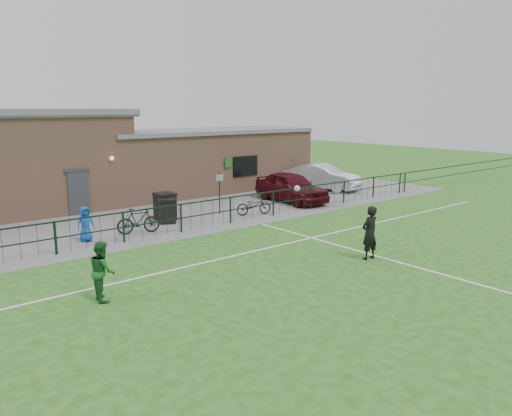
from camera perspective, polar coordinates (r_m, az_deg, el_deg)
ground at (r=15.76m, az=11.68°, el=-7.46°), size 90.00×90.00×0.00m
paving_strip at (r=26.11m, az=-11.88°, el=0.10°), size 34.00×13.00×0.02m
pitch_line_touch at (r=21.31m, az=-4.77°, el=-2.25°), size 28.00×0.10×0.01m
pitch_line_mid at (r=18.40m, az=1.98°, el=-4.44°), size 28.00×0.10×0.01m
pitch_line_perp at (r=17.29m, az=15.90°, el=-5.94°), size 0.10×16.00×0.01m
perimeter_fence at (r=21.34m, az=-5.10°, el=-0.60°), size 28.00×0.10×1.20m
wheelie_bin_left at (r=22.90m, az=-10.36°, el=0.08°), size 0.80×0.89×1.15m
wheelie_bin_right at (r=22.31m, az=-10.11°, el=-0.39°), size 0.93×0.97×1.02m
sign_post at (r=23.74m, az=-4.19°, el=1.68°), size 0.06×0.06×2.00m
car_maroon at (r=26.94m, az=4.03°, el=2.42°), size 2.24×4.84×1.60m
car_silver at (r=31.15m, az=7.56°, el=3.55°), size 2.99×5.04×1.57m
bicycle_d at (r=20.66m, az=-13.29°, el=-1.44°), size 1.80×0.92×1.04m
bicycle_e at (r=23.62m, az=-0.27°, el=0.30°), size 1.82×1.10×0.90m
spectator_child at (r=19.96m, az=-18.91°, el=-1.74°), size 0.68×0.46×1.36m
goalkeeper_kick at (r=17.15m, az=12.68°, el=-2.68°), size 1.00×3.28×2.22m
outfield_player at (r=13.89m, az=-17.15°, el=-6.87°), size 0.74×0.87×1.59m
ball_ground at (r=18.89m, az=-17.26°, el=-4.20°), size 0.22×0.22×0.22m
clubhouse at (r=28.11m, az=-16.51°, el=5.24°), size 24.25×5.40×4.96m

